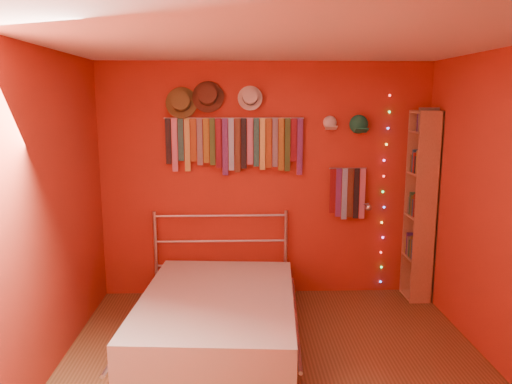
{
  "coord_description": "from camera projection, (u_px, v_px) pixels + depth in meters",
  "views": [
    {
      "loc": [
        -0.28,
        -3.51,
        2.1
      ],
      "look_at": [
        -0.13,
        0.9,
        1.29
      ],
      "focal_mm": 35.0,
      "sensor_mm": 36.0,
      "label": 1
    }
  ],
  "objects": [
    {
      "name": "ground",
      "position": [
        277.0,
        377.0,
        3.84
      ],
      "size": [
        3.5,
        3.5,
        0.0
      ],
      "primitive_type": "plane",
      "color": "brown",
      "rests_on": "ground"
    },
    {
      "name": "back_wall",
      "position": [
        265.0,
        181.0,
        5.33
      ],
      "size": [
        3.5,
        0.02,
        2.5
      ],
      "primitive_type": "cube",
      "color": "#A3261A",
      "rests_on": "ground"
    },
    {
      "name": "left_wall",
      "position": [
        33.0,
        222.0,
        3.55
      ],
      "size": [
        0.02,
        3.5,
        2.5
      ],
      "primitive_type": "cube",
      "color": "#A3261A",
      "rests_on": "ground"
    },
    {
      "name": "ceiling",
      "position": [
        280.0,
        41.0,
        3.39
      ],
      "size": [
        3.5,
        3.5,
        0.02
      ],
      "primitive_type": "cube",
      "color": "white",
      "rests_on": "back_wall"
    },
    {
      "name": "tie_rack",
      "position": [
        235.0,
        142.0,
        5.18
      ],
      "size": [
        1.45,
        0.03,
        0.6
      ],
      "color": "silver",
      "rests_on": "back_wall"
    },
    {
      "name": "small_tie_rack",
      "position": [
        348.0,
        192.0,
        5.32
      ],
      "size": [
        0.4,
        0.03,
        0.56
      ],
      "color": "silver",
      "rests_on": "back_wall"
    },
    {
      "name": "fedora_olive",
      "position": [
        181.0,
        102.0,
        5.05
      ],
      "size": [
        0.32,
        0.18,
        0.32
      ],
      "rotation": [
        1.36,
        0.0,
        0.0
      ],
      "color": "brown",
      "rests_on": "back_wall"
    },
    {
      "name": "fedora_brown",
      "position": [
        208.0,
        96.0,
        5.05
      ],
      "size": [
        0.32,
        0.18,
        0.32
      ],
      "rotation": [
        1.36,
        0.0,
        0.0
      ],
      "color": "#4F2B1C",
      "rests_on": "back_wall"
    },
    {
      "name": "fedora_white",
      "position": [
        250.0,
        97.0,
        5.08
      ],
      "size": [
        0.26,
        0.14,
        0.25
      ],
      "rotation": [
        1.36,
        0.0,
        0.0
      ],
      "color": "beige",
      "rests_on": "back_wall"
    },
    {
      "name": "cap_white",
      "position": [
        330.0,
        123.0,
        5.19
      ],
      "size": [
        0.16,
        0.2,
        0.16
      ],
      "color": "white",
      "rests_on": "back_wall"
    },
    {
      "name": "cap_green",
      "position": [
        359.0,
        124.0,
        5.2
      ],
      "size": [
        0.19,
        0.24,
        0.19
      ],
      "color": "#186F4D",
      "rests_on": "back_wall"
    },
    {
      "name": "fairy_lights",
      "position": [
        384.0,
        192.0,
        5.36
      ],
      "size": [
        0.06,
        0.02,
        2.06
      ],
      "color": "#FF3333",
      "rests_on": "back_wall"
    },
    {
      "name": "reading_lamp",
      "position": [
        368.0,
        207.0,
        5.19
      ],
      "size": [
        0.07,
        0.29,
        0.09
      ],
      "color": "silver",
      "rests_on": "back_wall"
    },
    {
      "name": "bookshelf",
      "position": [
        424.0,
        205.0,
        5.22
      ],
      "size": [
        0.25,
        0.34,
        2.0
      ],
      "color": "#926242",
      "rests_on": "ground"
    },
    {
      "name": "bed",
      "position": [
        218.0,
        315.0,
        4.43
      ],
      "size": [
        1.57,
        2.01,
        0.95
      ],
      "rotation": [
        0.0,
        0.0,
        -0.08
      ],
      "color": "silver",
      "rests_on": "ground"
    }
  ]
}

